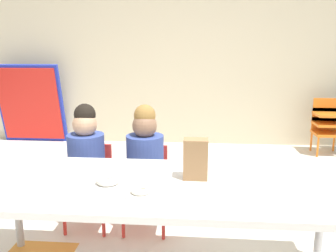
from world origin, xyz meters
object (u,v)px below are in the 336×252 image
Objects in this scene: seated_child_middle_seat at (145,157)px; donut_powdered_on_plate at (141,190)px; craft_table at (158,191)px; donut_powdered_loose at (108,180)px; kid_chair_orange_stack at (327,122)px; paper_bag_brown at (196,159)px; folded_activity_table at (30,104)px; paper_plate_near_edge at (141,193)px; seated_child_near_camera at (87,155)px.

donut_powdered_on_plate is (0.09, -0.78, 0.08)m from seated_child_middle_seat.
craft_table is 0.18m from donut_powdered_on_plate.
craft_table is 0.27m from donut_powdered_loose.
donut_powdered_loose is at bearing -173.00° from craft_table.
seated_child_middle_seat is at bearing -133.06° from kid_chair_orange_stack.
kid_chair_orange_stack is (1.96, 2.09, -0.16)m from seated_child_middle_seat.
seated_child_middle_seat is 0.67m from paper_bag_brown.
folded_activity_table is 6.04× the size of paper_plate_near_edge.
donut_powdered_on_plate is at bearing -56.80° from folded_activity_table.
seated_child_middle_seat is 0.67m from donut_powdered_loose.
donut_powdered_on_plate is (-0.26, -0.24, -0.09)m from paper_bag_brown.
seated_child_near_camera is 4.17× the size of paper_bag_brown.
kid_chair_orange_stack is 3.78× the size of paper_plate_near_edge.
donut_powdered_loose is (-0.10, -0.65, 0.08)m from seated_child_middle_seat.
seated_child_middle_seat is at bearing 96.80° from paper_plate_near_edge.
donut_powdered_loose reaches higher than donut_powdered_on_plate.
kid_chair_orange_stack is 3.44m from donut_powdered_loose.
paper_bag_brown is (2.27, -2.83, 0.18)m from folded_activity_table.
craft_table is at bearing -123.53° from kid_chair_orange_stack.
folded_activity_table reaches higher than paper_plate_near_edge.
kid_chair_orange_stack is at bearing 41.39° from seated_child_near_camera.
donut_powdered_on_plate is at bearing -112.22° from craft_table.
paper_bag_brown is at bearing -121.30° from kid_chair_orange_stack.
craft_table is 0.64m from seated_child_middle_seat.
paper_plate_near_edge is 1.78× the size of donut_powdered_on_plate.
paper_bag_brown reaches higher than kid_chair_orange_stack.
seated_child_near_camera is at bearing -138.61° from kid_chair_orange_stack.
kid_chair_orange_stack is at bearing 56.47° from craft_table.
seated_child_near_camera is (-0.58, 0.62, -0.01)m from craft_table.
seated_child_near_camera is 1.00× the size of seated_child_middle_seat.
seated_child_middle_seat is at bearing 104.19° from craft_table.
paper_bag_brown is 1.73× the size of donut_powdered_loose.
seated_child_middle_seat is 2.87m from kid_chair_orange_stack.
seated_child_near_camera is 9.08× the size of donut_powdered_on_plate.
seated_child_middle_seat is 0.84× the size of folded_activity_table.
kid_chair_orange_stack is at bearing 53.18° from donut_powdered_loose.
folded_activity_table is 10.75× the size of donut_powdered_on_plate.
kid_chair_orange_stack is 5.34× the size of donut_powdered_loose.
paper_plate_near_edge is 0.02m from donut_powdered_on_plate.
kid_chair_orange_stack is at bearing 57.03° from paper_plate_near_edge.
craft_table is at bearing -158.06° from paper_bag_brown.
folded_activity_table is 3.67m from donut_powdered_on_plate.
folded_activity_table reaches higher than craft_table.
donut_powdered_on_plate is at bearing -122.97° from kid_chair_orange_stack.
kid_chair_orange_stack is (1.80, 2.71, -0.17)m from craft_table.
folded_activity_table is (-1.49, 2.29, -0.02)m from seated_child_near_camera.
kid_chair_orange_stack reaches higher than craft_table.
paper_bag_brown is 2.18× the size of donut_powdered_on_plate.
paper_plate_near_edge is at bearing -112.22° from craft_table.
seated_child_near_camera reaches higher than paper_plate_near_edge.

